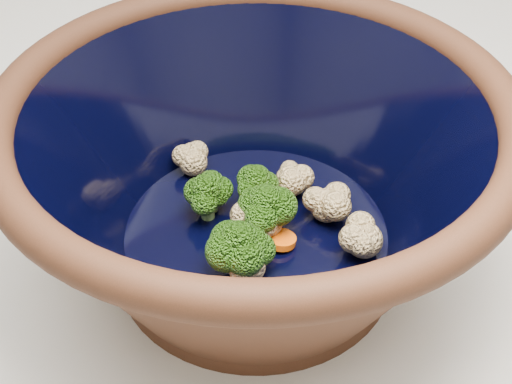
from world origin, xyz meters
The scene contains 2 objects.
mixing_bowl centered at (-0.10, -0.06, 1.00)m, with size 0.47×0.47×0.17m.
vegetable_pile centered at (-0.10, -0.07, 0.96)m, with size 0.17×0.18×0.06m.
Camera 1 is at (-0.28, -0.45, 1.35)m, focal length 50.00 mm.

